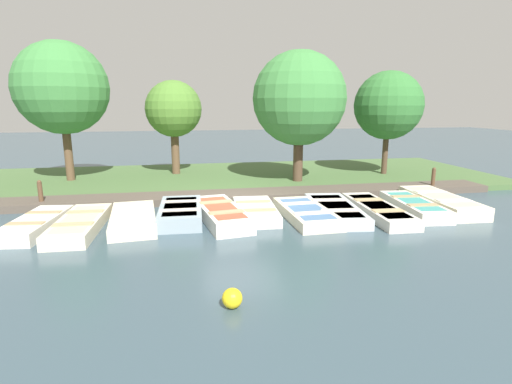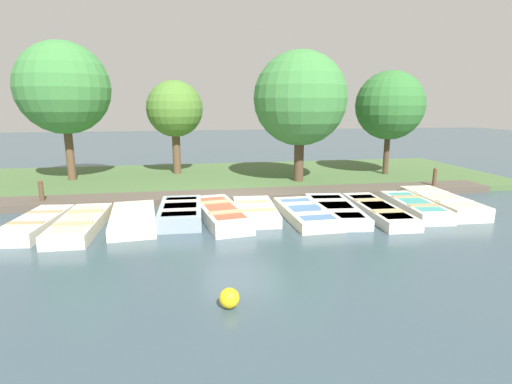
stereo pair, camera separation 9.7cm
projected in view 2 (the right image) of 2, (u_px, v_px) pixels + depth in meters
ground_plane at (241, 210)px, 12.84m from camera, size 80.00×80.00×0.00m
shore_bank at (225, 178)px, 17.62m from camera, size 8.00×24.00×0.21m
dock_walkway at (235, 196)px, 14.24m from camera, size 1.38×19.47×0.24m
rowboat_0 at (36, 224)px, 10.71m from camera, size 2.90×1.30×0.38m
rowboat_1 at (80, 223)px, 10.73m from camera, size 3.24×1.16×0.37m
rowboat_2 at (133, 218)px, 11.27m from camera, size 3.13×1.47×0.34m
rowboat_3 at (181, 212)px, 11.69m from camera, size 2.74×1.29×0.44m
rowboat_4 at (221, 213)px, 11.58m from camera, size 3.34×1.53×0.43m
rowboat_5 at (255, 211)px, 12.05m from camera, size 2.75×1.33×0.34m
rowboat_6 at (306, 213)px, 11.83m from camera, size 3.09×1.30×0.33m
rowboat_7 at (335, 210)px, 12.17m from camera, size 3.51×1.62×0.33m
rowboat_8 at (378, 210)px, 12.14m from camera, size 3.62×1.14×0.34m
rowboat_9 at (414, 206)px, 12.50m from camera, size 3.11×1.29×0.38m
rowboat_10 at (441, 202)px, 12.92m from camera, size 3.46×1.34×0.44m
mooring_post_near at (42, 194)px, 12.93m from camera, size 0.15×0.15×0.94m
mooring_post_far at (434, 180)px, 15.37m from camera, size 0.15×0.15×0.94m
buoy at (229, 298)px, 6.62m from camera, size 0.34×0.34×0.34m
park_tree_far_left at (63, 88)px, 15.95m from camera, size 3.66×3.66×5.78m
park_tree_left at (175, 110)px, 17.68m from camera, size 2.48×2.48×4.36m
park_tree_center at (300, 99)px, 15.80m from camera, size 3.73×3.73×5.40m
park_tree_right at (390, 106)px, 17.53m from camera, size 3.00×3.00×4.76m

